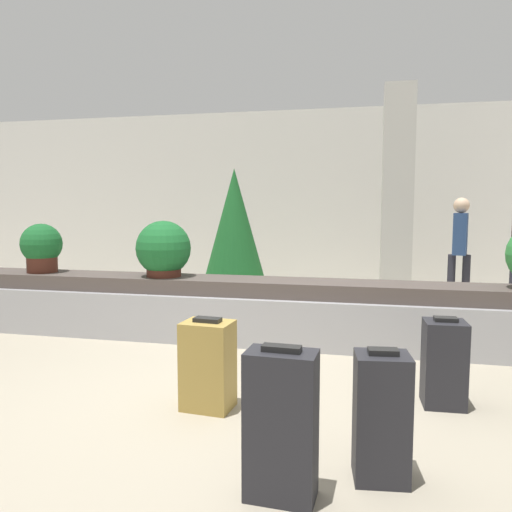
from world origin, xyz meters
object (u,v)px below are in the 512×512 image
object	(u,v)px
decorated_tree	(234,233)
potted_plant_1	(164,250)
suitcase_2	(281,425)
suitcase_3	(381,417)
suitcase_0	(208,365)
traveler_1	(460,243)
suitcase_1	(444,363)
pillar	(397,195)
potted_plant_0	(42,247)

from	to	relation	value
decorated_tree	potted_plant_1	bearing A→B (deg)	-104.63
suitcase_2	suitcase_3	world-z (taller)	suitcase_2
suitcase_0	potted_plant_1	distance (m)	2.23
suitcase_2	suitcase_3	bearing A→B (deg)	33.10
potted_plant_1	traveler_1	bearing A→B (deg)	34.91
suitcase_3	potted_plant_1	size ratio (longest dim) A/B	1.15
suitcase_1	suitcase_2	xyz separation A→B (m)	(-0.96, -1.40, 0.06)
pillar	potted_plant_1	distance (m)	3.73
suitcase_3	potted_plant_0	world-z (taller)	potted_plant_0
potted_plant_1	suitcase_0	bearing A→B (deg)	-58.77
suitcase_0	suitcase_3	xyz separation A→B (m)	(1.19, -0.69, 0.02)
pillar	potted_plant_0	world-z (taller)	pillar
pillar	suitcase_3	xyz separation A→B (m)	(-0.32, -5.09, -1.26)
suitcase_3	decorated_tree	distance (m)	4.53
suitcase_0	potted_plant_1	xyz separation A→B (m)	(-1.11, 1.83, 0.64)
pillar	potted_plant_1	bearing A→B (deg)	-135.50
pillar	traveler_1	xyz separation A→B (m)	(0.88, -0.13, -0.68)
suitcase_2	potted_plant_0	size ratio (longest dim) A/B	1.36
suitcase_2	potted_plant_1	distance (m)	3.39
suitcase_2	decorated_tree	bearing A→B (deg)	111.00
potted_plant_1	traveler_1	size ratio (longest dim) A/B	0.40
suitcase_3	decorated_tree	world-z (taller)	decorated_tree
suitcase_1	decorated_tree	size ratio (longest dim) A/B	0.33
suitcase_0	suitcase_2	xyz separation A→B (m)	(0.70, -0.98, 0.06)
traveler_1	potted_plant_1	bearing A→B (deg)	-41.43
potted_plant_1	traveler_1	xyz separation A→B (m)	(3.50, 2.44, -0.04)
suitcase_1	traveler_1	size ratio (longest dim) A/B	0.42
pillar	suitcase_2	size ratio (longest dim) A/B	4.11
pillar	suitcase_2	bearing A→B (deg)	-98.57
pillar	suitcase_1	world-z (taller)	pillar
potted_plant_0	suitcase_2	bearing A→B (deg)	-40.05
traveler_1	decorated_tree	world-z (taller)	decorated_tree
pillar	suitcase_3	size ratio (longest dim) A/B	4.49
decorated_tree	suitcase_1	bearing A→B (deg)	-51.15
suitcase_2	decorated_tree	xyz separation A→B (m)	(-1.41, 4.34, 0.69)
suitcase_0	decorated_tree	world-z (taller)	decorated_tree
pillar	traveler_1	bearing A→B (deg)	-8.63
suitcase_1	decorated_tree	bearing A→B (deg)	126.28
suitcase_0	suitcase_2	size ratio (longest dim) A/B	0.85
potted_plant_0	potted_plant_1	distance (m)	1.54
suitcase_1	suitcase_3	bearing A→B (deg)	-115.39
suitcase_2	traveler_1	distance (m)	5.54
suitcase_1	suitcase_2	world-z (taller)	suitcase_2
suitcase_3	potted_plant_1	world-z (taller)	potted_plant_1
traveler_1	suitcase_0	bearing A→B (deg)	-15.56
pillar	decorated_tree	bearing A→B (deg)	-154.87
suitcase_2	decorated_tree	size ratio (longest dim) A/B	0.40
pillar	potted_plant_0	distance (m)	4.93
suitcase_1	pillar	bearing A→B (deg)	89.57
suitcase_0	traveler_1	xyz separation A→B (m)	(2.39, 4.27, 0.60)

